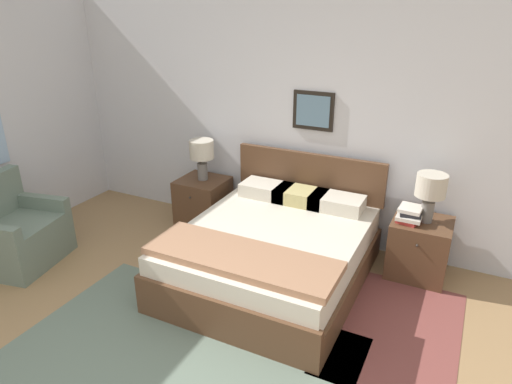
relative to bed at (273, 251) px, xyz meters
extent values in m
cube|color=silver|center=(-0.18, 1.02, 1.01)|extent=(8.00, 0.06, 2.60)
cube|color=black|center=(-0.01, 0.98, 1.12)|extent=(0.43, 0.02, 0.39)
cube|color=slate|center=(-0.01, 0.96, 1.12)|extent=(0.35, 0.00, 0.32)
cube|color=slate|center=(-0.20, -1.29, -0.29)|extent=(2.52, 1.71, 0.01)
cube|color=brown|center=(1.19, -0.25, -0.29)|extent=(0.98, 1.52, 0.01)
cube|color=brown|center=(0.00, -0.03, -0.15)|extent=(1.61, 1.92, 0.28)
cube|color=brown|center=(0.00, -0.96, 0.03)|extent=(1.61, 0.06, 0.08)
cube|color=beige|center=(0.00, -0.03, 0.11)|extent=(1.55, 1.85, 0.25)
cube|color=brown|center=(0.00, 0.90, 0.46)|extent=(1.61, 0.06, 0.46)
cube|color=#9E7051|center=(0.00, -0.62, 0.26)|extent=(1.58, 0.54, 0.06)
cube|color=beige|center=(-0.39, 0.67, 0.30)|extent=(0.52, 0.32, 0.14)
cube|color=beige|center=(0.39, 0.67, 0.30)|extent=(0.52, 0.32, 0.14)
cube|color=tan|center=(0.00, 0.67, 0.30)|extent=(0.52, 0.32, 0.14)
cube|color=slate|center=(-2.38, -0.85, -0.07)|extent=(0.82, 0.91, 0.45)
cube|color=slate|center=(-2.45, -0.51, 0.22)|extent=(0.68, 0.23, 0.14)
cube|color=brown|center=(-1.21, 0.69, -0.01)|extent=(0.53, 0.50, 0.56)
sphere|color=#332D28|center=(-1.21, 0.43, 0.15)|extent=(0.02, 0.02, 0.02)
cube|color=brown|center=(1.21, 0.69, -0.01)|extent=(0.53, 0.50, 0.56)
sphere|color=#332D28|center=(1.21, 0.43, 0.15)|extent=(0.02, 0.02, 0.02)
cylinder|color=slate|center=(-1.20, 0.70, 0.37)|extent=(0.11, 0.11, 0.20)
cylinder|color=slate|center=(-1.20, 0.70, 0.50)|extent=(0.02, 0.02, 0.06)
cylinder|color=beige|center=(-1.20, 0.70, 0.63)|extent=(0.27, 0.27, 0.21)
cylinder|color=slate|center=(1.23, 0.70, 0.37)|extent=(0.11, 0.11, 0.20)
cylinder|color=slate|center=(1.23, 0.70, 0.50)|extent=(0.02, 0.02, 0.06)
cylinder|color=beige|center=(1.23, 0.70, 0.63)|extent=(0.27, 0.27, 0.21)
cube|color=#B7332D|center=(1.09, 0.64, 0.29)|extent=(0.22, 0.27, 0.04)
cube|color=silver|center=(1.09, 0.64, 0.32)|extent=(0.22, 0.27, 0.04)
cube|color=#232328|center=(1.09, 0.64, 0.36)|extent=(0.22, 0.23, 0.04)
cube|color=silver|center=(1.09, 0.64, 0.40)|extent=(0.21, 0.23, 0.03)
camera|label=1|loc=(1.50, -3.39, 2.15)|focal=32.00mm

